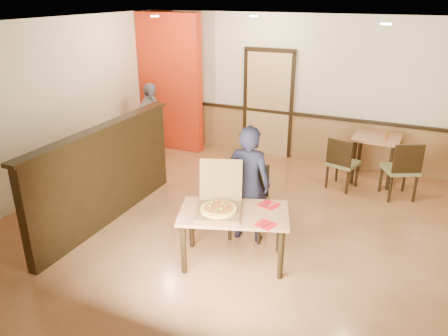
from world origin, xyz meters
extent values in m
plane|color=#C5814C|center=(0.00, 0.00, 0.00)|extent=(7.00, 7.00, 0.00)
plane|color=black|center=(0.00, 0.00, 2.80)|extent=(7.00, 7.00, 0.00)
plane|color=#F6F1C0|center=(0.00, 3.50, 1.40)|extent=(7.00, 0.00, 7.00)
plane|color=#F6F1C0|center=(-3.50, 0.00, 1.40)|extent=(0.00, 7.00, 7.00)
cube|color=olive|center=(0.00, 3.47, 0.45)|extent=(7.00, 0.04, 0.90)
cube|color=black|center=(0.00, 3.45, 0.92)|extent=(7.00, 0.06, 0.06)
cube|color=#D9B26F|center=(-0.80, 3.46, 1.05)|extent=(0.90, 0.06, 2.10)
cube|color=black|center=(-2.00, -0.20, 0.70)|extent=(0.14, 3.00, 1.40)
cube|color=black|center=(-2.00, -0.20, 1.42)|extent=(0.20, 3.10, 0.05)
cube|color=red|center=(-2.90, 3.00, 1.40)|extent=(1.60, 0.20, 2.78)
cylinder|color=beige|center=(-2.30, 1.80, 2.78)|extent=(0.14, 0.14, 0.02)
cylinder|color=beige|center=(-0.80, 2.50, 2.78)|extent=(0.14, 0.14, 0.02)
cylinder|color=beige|center=(1.40, 1.50, 2.78)|extent=(0.14, 0.14, 0.02)
cube|color=#AB7248|center=(0.11, -0.44, 0.68)|extent=(1.48, 1.13, 0.04)
cylinder|color=black|center=(-0.34, -0.91, 0.33)|extent=(0.07, 0.07, 0.66)
cylinder|color=black|center=(-0.53, -0.35, 0.33)|extent=(0.07, 0.07, 0.66)
cylinder|color=black|center=(0.75, -0.54, 0.33)|extent=(0.07, 0.07, 0.66)
cylinder|color=black|center=(0.56, 0.02, 0.33)|extent=(0.07, 0.07, 0.66)
cube|color=olive|center=(0.03, 0.24, 0.49)|extent=(0.55, 0.55, 0.06)
cube|color=black|center=(0.00, 0.46, 0.76)|extent=(0.47, 0.11, 0.47)
cylinder|color=black|center=(-0.14, 0.01, 0.21)|extent=(0.05, 0.05, 0.43)
cylinder|color=black|center=(-0.20, 0.41, 0.21)|extent=(0.05, 0.05, 0.43)
cylinder|color=black|center=(0.26, 0.07, 0.21)|extent=(0.05, 0.05, 0.43)
cylinder|color=black|center=(0.21, 0.47, 0.21)|extent=(0.05, 0.05, 0.43)
cube|color=olive|center=(0.94, 2.38, 0.45)|extent=(0.56, 0.56, 0.06)
cube|color=black|center=(0.89, 2.18, 0.70)|extent=(0.43, 0.16, 0.43)
cylinder|color=black|center=(1.17, 2.51, 0.20)|extent=(0.04, 0.04, 0.39)
cylinder|color=black|center=(1.07, 2.15, 0.20)|extent=(0.04, 0.04, 0.39)
cylinder|color=black|center=(0.81, 2.61, 0.20)|extent=(0.04, 0.04, 0.39)
cylinder|color=black|center=(0.71, 2.25, 0.20)|extent=(0.04, 0.04, 0.39)
cube|color=olive|center=(1.84, 2.38, 0.49)|extent=(0.65, 0.65, 0.06)
cube|color=black|center=(1.94, 2.18, 0.75)|extent=(0.44, 0.25, 0.47)
cylinder|color=black|center=(1.93, 2.65, 0.21)|extent=(0.05, 0.05, 0.42)
cylinder|color=black|center=(2.11, 2.29, 0.21)|extent=(0.05, 0.05, 0.42)
cylinder|color=black|center=(1.57, 2.47, 0.21)|extent=(0.05, 0.05, 0.42)
cylinder|color=black|center=(1.75, 2.11, 0.21)|extent=(0.05, 0.05, 0.42)
cube|color=#AB7248|center=(1.39, 2.93, 0.81)|extent=(0.80, 0.80, 0.04)
cylinder|color=black|center=(1.07, 2.63, 0.39)|extent=(0.07, 0.07, 0.79)
cylinder|color=black|center=(1.10, 3.25, 0.39)|extent=(0.07, 0.07, 0.79)
cylinder|color=black|center=(1.69, 2.61, 0.39)|extent=(0.07, 0.07, 0.79)
cylinder|color=black|center=(1.71, 3.23, 0.39)|extent=(0.07, 0.07, 0.79)
imported|color=black|center=(0.06, 0.16, 0.81)|extent=(0.62, 0.43, 1.62)
imported|color=gray|center=(-2.89, 2.34, 0.76)|extent=(0.39, 0.90, 1.52)
cube|color=brown|center=(-0.05, -0.55, 0.72)|extent=(0.68, 0.68, 0.04)
cube|color=brown|center=(-0.15, -0.26, 1.00)|extent=(0.53, 0.27, 0.52)
cylinder|color=gold|center=(-0.05, -0.55, 0.76)|extent=(0.51, 0.51, 0.03)
cube|color=red|center=(0.56, -0.59, 0.70)|extent=(0.25, 0.25, 0.00)
cylinder|color=white|center=(0.53, -0.59, 0.71)|extent=(0.05, 0.17, 0.01)
cube|color=white|center=(0.59, -0.59, 0.71)|extent=(0.06, 0.18, 0.00)
cube|color=red|center=(0.43, -0.10, 0.71)|extent=(0.27, 0.27, 0.01)
cylinder|color=white|center=(0.40, -0.10, 0.71)|extent=(0.05, 0.19, 0.01)
cube|color=white|center=(0.46, -0.10, 0.71)|extent=(0.07, 0.20, 0.00)
cylinder|color=brown|center=(1.54, 2.85, 0.90)|extent=(0.06, 0.06, 0.15)
camera|label=1|loc=(1.91, -4.76, 3.19)|focal=35.00mm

